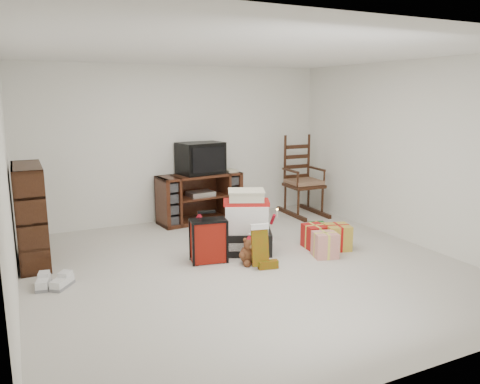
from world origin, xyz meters
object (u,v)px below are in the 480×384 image
at_px(rocking_chair, 302,186).
at_px(gift_cluster, 325,239).
at_px(teddy_bear, 249,252).
at_px(mrs_claus_figurine, 200,241).
at_px(tv_stand, 200,198).
at_px(gift_pile, 246,226).
at_px(bookshelf, 31,217).
at_px(red_suitcase, 209,241).
at_px(santa_figurine, 264,225).
at_px(sneaker_pair, 53,283).
at_px(crt_television, 201,158).

relative_size(rocking_chair, gift_cluster, 1.57).
relative_size(teddy_bear, mrs_claus_figurine, 0.55).
relative_size(tv_stand, gift_pile, 1.73).
bearing_deg(gift_pile, rocking_chair, 62.66).
distance_m(tv_stand, gift_pile, 1.73).
relative_size(bookshelf, teddy_bear, 3.69).
xyz_separation_m(rocking_chair, teddy_bear, (-1.94, -1.83, -0.34)).
height_order(gift_pile, mrs_claus_figurine, gift_pile).
relative_size(gift_pile, red_suitcase, 1.28).
relative_size(bookshelf, rocking_chair, 0.86).
relative_size(rocking_chair, gift_pile, 1.73).
distance_m(rocking_chair, gift_cluster, 1.94).
distance_m(tv_stand, santa_figurine, 1.48).
relative_size(red_suitcase, mrs_claus_figurine, 1.06).
height_order(rocking_chair, mrs_claus_figurine, rocking_chair).
bearing_deg(teddy_bear, gift_cluster, 3.45).
relative_size(bookshelf, santa_figurine, 2.03).
relative_size(tv_stand, bookshelf, 1.16).
distance_m(bookshelf, mrs_claus_figurine, 2.07).
distance_m(sneaker_pair, gift_cluster, 3.42).
bearing_deg(mrs_claus_figurine, bookshelf, 158.58).
bearing_deg(mrs_claus_figurine, rocking_chair, 30.09).
height_order(mrs_claus_figurine, sneaker_pair, mrs_claus_figurine).
bearing_deg(rocking_chair, sneaker_pair, -158.20).
bearing_deg(tv_stand, sneaker_pair, -148.50).
distance_m(gift_pile, gift_cluster, 1.10).
relative_size(santa_figurine, mrs_claus_figurine, 0.99).
distance_m(santa_figurine, mrs_claus_figurine, 1.12).
xyz_separation_m(tv_stand, teddy_bear, (-0.17, -2.12, -0.25)).
height_order(tv_stand, mrs_claus_figurine, tv_stand).
relative_size(rocking_chair, teddy_bear, 4.28).
distance_m(red_suitcase, santa_figurine, 1.12).
bearing_deg(gift_cluster, red_suitcase, 173.36).
distance_m(rocking_chair, santa_figurine, 1.76).
xyz_separation_m(red_suitcase, teddy_bear, (0.42, -0.26, -0.13)).
bearing_deg(gift_cluster, rocking_chair, 66.57).
bearing_deg(red_suitcase, crt_television, 81.27).
bearing_deg(gift_cluster, bookshelf, 162.85).
bearing_deg(bookshelf, rocking_chair, 8.68).
relative_size(mrs_claus_figurine, gift_cluster, 0.67).
distance_m(teddy_bear, gift_cluster, 1.18).
height_order(bookshelf, sneaker_pair, bookshelf).
height_order(gift_pile, teddy_bear, gift_pile).
relative_size(red_suitcase, santa_figurine, 1.07).
height_order(rocking_chair, sneaker_pair, rocking_chair).
bearing_deg(gift_pile, teddy_bear, -88.15).
distance_m(santa_figurine, gift_cluster, 0.87).
distance_m(mrs_claus_figurine, gift_cluster, 1.70).
distance_m(bookshelf, crt_television, 2.80).
height_order(bookshelf, rocking_chair, rocking_chair).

